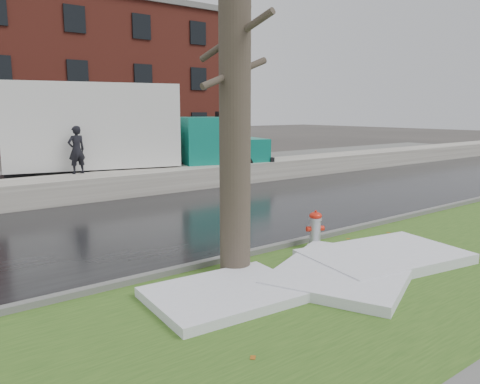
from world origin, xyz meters
TOP-DOWN VIEW (x-y plane):
  - ground at (0.00, 0.00)m, footprint 120.00×120.00m
  - verge at (0.00, -1.25)m, footprint 60.00×4.50m
  - road at (0.00, 4.50)m, footprint 60.00×7.00m
  - parking_lot at (0.00, 13.00)m, footprint 60.00×9.00m
  - curb at (0.00, 1.00)m, footprint 60.00×0.15m
  - snowbank at (0.00, 8.70)m, footprint 60.00×1.60m
  - brick_building at (2.00, 30.00)m, footprint 26.00×12.00m
  - bg_tree_right at (16.00, 24.00)m, footprint 1.40×1.62m
  - fire_hydrant at (0.85, 0.60)m, footprint 0.38×0.36m
  - tree at (-1.28, 0.43)m, footprint 1.33×1.59m
  - box_truck at (1.22, 10.47)m, footprint 11.10×4.58m
  - worker at (-0.94, 9.30)m, footprint 0.60×0.43m
  - snow_patch_near at (0.03, -0.85)m, footprint 3.19×2.88m
  - snow_patch_far at (-2.06, -0.40)m, footprint 2.31×1.75m
  - snow_patch_side at (1.22, -0.77)m, footprint 3.06×2.23m

SIDE VIEW (x-z plane):
  - ground at x=0.00m, z-range 0.00..0.00m
  - road at x=0.00m, z-range 0.00..0.03m
  - parking_lot at x=0.00m, z-range 0.00..0.03m
  - verge at x=0.00m, z-range 0.00..0.04m
  - curb at x=0.00m, z-range 0.00..0.14m
  - snow_patch_far at x=-2.06m, z-range 0.04..0.18m
  - snow_patch_near at x=0.03m, z-range 0.04..0.20m
  - snow_patch_side at x=1.22m, z-range 0.04..0.22m
  - snowbank at x=0.00m, z-range 0.00..0.75m
  - fire_hydrant at x=0.85m, z-range 0.07..0.83m
  - worker at x=-0.94m, z-range 0.75..2.28m
  - box_truck at x=1.22m, z-range 0.11..3.77m
  - tree at x=-1.28m, z-range 0.06..6.48m
  - bg_tree_right at x=16.00m, z-range 0.08..6.58m
  - brick_building at x=2.00m, z-range 0.00..10.00m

